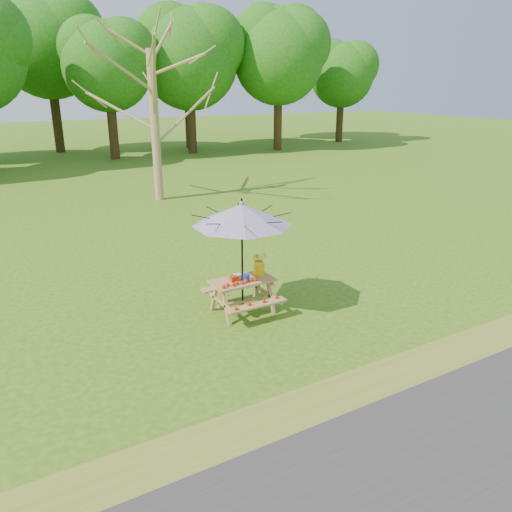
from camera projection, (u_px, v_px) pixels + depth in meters
ground at (98, 363)px, 7.95m from camera, size 120.00×120.00×0.00m
drygrass_strip at (157, 475)px, 5.65m from camera, size 120.00×1.20×0.01m
picnic_table at (243, 296)px, 9.62m from camera, size 1.20×1.32×0.67m
patio_umbrella at (242, 215)px, 9.09m from camera, size 2.39×2.39×2.25m
produce_bins at (240, 278)px, 9.48m from camera, size 0.34×0.35×0.13m
tomatoes_row at (240, 283)px, 9.28m from camera, size 0.77×0.13×0.07m
flower_bucket at (259, 262)px, 9.70m from camera, size 0.29×0.25×0.48m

